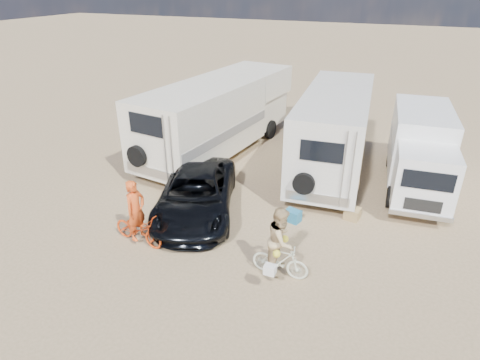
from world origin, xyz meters
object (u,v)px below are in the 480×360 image
at_px(rv_main, 334,133).
at_px(crate, 352,214).
at_px(box_truck, 420,153).
at_px(bike_woman, 280,261).
at_px(cooler, 293,216).
at_px(dark_suv, 196,194).
at_px(bike_man, 138,229).
at_px(rv_left, 218,117).
at_px(rider_woman, 281,246).
at_px(rider_man, 137,216).

distance_m(rv_main, crate, 3.98).
bearing_deg(box_truck, bike_woman, -119.22).
bearing_deg(cooler, dark_suv, -152.56).
xyz_separation_m(bike_man, cooler, (3.86, 2.91, -0.26)).
bearing_deg(rv_left, bike_woman, -46.84).
height_order(box_truck, bike_woman, box_truck).
relative_size(bike_woman, cooler, 3.13).
height_order(rv_main, rider_woman, rv_main).
xyz_separation_m(rv_main, cooler, (-0.31, -4.33, -1.42)).
bearing_deg(box_truck, crate, -124.19).
bearing_deg(rv_left, cooler, -35.87).
height_order(bike_woman, cooler, bike_woman).
relative_size(box_truck, bike_man, 3.37).
xyz_separation_m(rv_main, dark_suv, (-3.42, -5.03, -0.90)).
bearing_deg(crate, rv_main, 112.82).
height_order(bike_woman, rider_woman, rider_woman).
relative_size(rv_main, bike_woman, 4.98).
bearing_deg(rider_woman, crate, -20.23).
height_order(box_truck, bike_man, box_truck).
relative_size(dark_suv, bike_woman, 3.35).
height_order(bike_man, rider_man, rider_man).
bearing_deg(cooler, rv_left, 151.52).
distance_m(rv_left, rider_woman, 8.90).
bearing_deg(box_truck, dark_suv, -149.18).
bearing_deg(rv_main, dark_suv, -129.02).
bearing_deg(box_truck, cooler, -135.79).
bearing_deg(bike_woman, dark_suv, 60.00).
xyz_separation_m(bike_man, crate, (5.61, 3.82, -0.27)).
distance_m(rv_left, cooler, 6.68).
bearing_deg(rv_main, rider_woman, -93.79).
height_order(rider_man, cooler, rider_man).
xyz_separation_m(box_truck, bike_man, (-7.37, -6.94, -0.94)).
bearing_deg(dark_suv, rv_left, 87.17).
bearing_deg(bike_woman, crate, -20.23).
distance_m(rv_main, cooler, 4.56).
distance_m(rv_left, rider_man, 7.47).
relative_size(box_truck, bike_woman, 3.85).
relative_size(bike_man, rider_woman, 0.94).
xyz_separation_m(rv_left, rider_woman, (5.20, -7.20, -0.67)).
distance_m(rv_main, bike_woman, 7.15).
bearing_deg(crate, dark_suv, -161.69).
xyz_separation_m(bike_woman, rider_man, (-4.30, -0.19, 0.47)).
bearing_deg(rider_woman, bike_woman, -0.00).
height_order(box_truck, dark_suv, box_truck).
relative_size(box_truck, cooler, 12.06).
relative_size(bike_man, crate, 3.74).
bearing_deg(cooler, box_truck, 63.63).
bearing_deg(rider_man, crate, -47.70).
bearing_deg(bike_man, box_truck, -38.70).
bearing_deg(crate, box_truck, 60.51).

